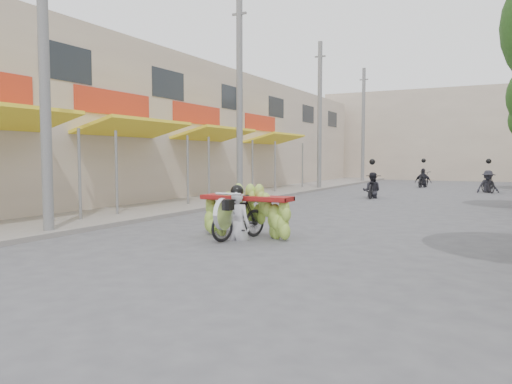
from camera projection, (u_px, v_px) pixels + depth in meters
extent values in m
plane|color=#55555A|center=(154.00, 299.00, 6.25)|extent=(120.00, 120.00, 0.00)
cube|color=gray|center=(241.00, 195.00, 22.75)|extent=(4.00, 60.00, 0.12)
cube|color=#C1AE98|center=(139.00, 132.00, 23.92)|extent=(8.00, 40.00, 6.00)
cylinder|color=slate|center=(80.00, 176.00, 13.29)|extent=(0.08, 0.08, 2.55)
cube|color=yellow|center=(135.00, 128.00, 16.40)|extent=(1.77, 4.00, 0.53)
cylinder|color=slate|center=(116.00, 175.00, 14.53)|extent=(0.08, 0.08, 2.55)
cylinder|color=slate|center=(188.00, 171.00, 17.73)|extent=(0.08, 0.08, 2.55)
cube|color=red|center=(114.00, 103.00, 16.74)|extent=(0.10, 3.50, 0.80)
cube|color=yellow|center=(215.00, 134.00, 20.84)|extent=(1.77, 4.00, 0.53)
cylinder|color=slate|center=(209.00, 170.00, 18.97)|extent=(0.08, 0.08, 2.55)
cylinder|color=slate|center=(252.00, 169.00, 22.17)|extent=(0.08, 0.08, 2.55)
cube|color=red|center=(197.00, 114.00, 21.18)|extent=(0.10, 3.50, 0.80)
cube|color=yellow|center=(275.00, 139.00, 26.17)|extent=(1.77, 4.00, 0.53)
cylinder|color=slate|center=(275.00, 168.00, 24.30)|extent=(0.08, 0.08, 2.55)
cylinder|color=slate|center=(302.00, 166.00, 27.50)|extent=(0.08, 0.08, 2.55)
cube|color=red|center=(260.00, 123.00, 26.51)|extent=(0.10, 3.50, 0.80)
cube|color=#1E2328|center=(66.00, 63.00, 14.90)|extent=(0.08, 2.00, 1.10)
cube|color=#1E2328|center=(168.00, 84.00, 19.34)|extent=(0.08, 2.00, 1.10)
cube|color=#1E2328|center=(232.00, 98.00, 23.78)|extent=(0.08, 2.00, 1.10)
cube|color=#1E2328|center=(276.00, 107.00, 28.23)|extent=(0.08, 2.00, 1.10)
cube|color=#1E2328|center=(308.00, 114.00, 32.67)|extent=(0.08, 2.00, 1.10)
cube|color=#1E2328|center=(332.00, 119.00, 37.11)|extent=(0.08, 2.00, 1.10)
cube|color=#C1AE98|center=(456.00, 136.00, 39.77)|extent=(20.00, 6.00, 7.00)
cylinder|color=slate|center=(44.00, 57.00, 11.09)|extent=(0.24, 0.24, 8.00)
cylinder|color=slate|center=(240.00, 99.00, 19.08)|extent=(0.24, 0.24, 8.00)
cube|color=slate|center=(239.00, 14.00, 18.86)|extent=(0.60, 0.08, 0.08)
cylinder|color=slate|center=(320.00, 116.00, 27.08)|extent=(0.24, 0.24, 8.00)
cube|color=slate|center=(320.00, 56.00, 26.86)|extent=(0.60, 0.08, 0.08)
cylinder|color=slate|center=(363.00, 126.00, 35.08)|extent=(0.24, 0.24, 8.00)
cube|color=slate|center=(364.00, 80.00, 34.85)|extent=(0.60, 0.08, 0.08)
imported|color=black|center=(239.00, 217.00, 10.77)|extent=(0.91, 1.69, 0.96)
cylinder|color=silver|center=(223.00, 214.00, 10.18)|extent=(0.10, 0.66, 0.66)
cube|color=black|center=(226.00, 205.00, 10.26)|extent=(0.28, 0.22, 0.22)
cylinder|color=silver|center=(228.00, 194.00, 10.33)|extent=(0.60, 0.05, 0.05)
cube|color=maroon|center=(247.00, 198.00, 11.05)|extent=(2.09, 0.55, 0.10)
imported|color=silver|center=(238.00, 190.00, 10.69)|extent=(0.56, 0.42, 1.57)
sphere|color=black|center=(237.00, 154.00, 10.61)|extent=(0.28, 0.28, 0.28)
imported|color=black|center=(372.00, 187.00, 21.69)|extent=(0.87, 1.81, 0.98)
imported|color=#25252C|center=(372.00, 172.00, 21.64)|extent=(0.85, 0.58, 1.65)
sphere|color=black|center=(372.00, 162.00, 21.61)|extent=(0.26, 0.26, 0.26)
imported|color=black|center=(488.00, 183.00, 24.94)|extent=(1.10, 1.72, 0.98)
imported|color=#25252C|center=(488.00, 170.00, 24.90)|extent=(1.19, 0.93, 1.65)
sphere|color=black|center=(489.00, 161.00, 24.87)|extent=(0.26, 0.26, 0.26)
imported|color=black|center=(423.00, 180.00, 29.36)|extent=(0.84, 1.72, 0.93)
imported|color=#25252C|center=(423.00, 168.00, 29.31)|extent=(1.03, 0.68, 1.65)
sphere|color=black|center=(424.00, 161.00, 29.28)|extent=(0.26, 0.26, 0.26)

